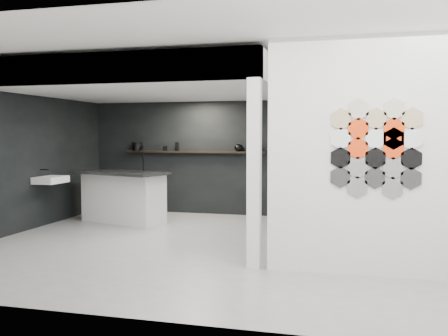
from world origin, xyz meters
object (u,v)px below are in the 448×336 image
at_px(kettle, 239,148).
at_px(bottle_dark, 177,146).
at_px(utensil_cup, 165,148).
at_px(kitchen_island, 123,196).
at_px(glass_vase, 258,148).
at_px(stockpot, 137,146).
at_px(wall_basin, 51,180).
at_px(partition_panel, 373,157).
at_px(glass_bowl, 258,149).

height_order(kettle, bottle_dark, bottle_dark).
height_order(kettle, utensil_cup, kettle).
bearing_deg(utensil_cup, kitchen_island, -104.03).
relative_size(glass_vase, utensil_cup, 1.38).
relative_size(kitchen_island, stockpot, 8.95).
relative_size(wall_basin, utensil_cup, 6.04).
relative_size(bottle_dark, utensil_cup, 1.83).
xyz_separation_m(wall_basin, utensil_cup, (1.39, 2.07, 0.52)).
xyz_separation_m(partition_panel, utensil_cup, (-4.08, 3.87, -0.03)).
height_order(glass_vase, utensil_cup, glass_vase).
distance_m(partition_panel, glass_vase, 4.39).
distance_m(stockpot, glass_vase, 2.64).
bearing_deg(partition_panel, stockpot, 140.65).
xyz_separation_m(partition_panel, wall_basin, (-5.46, 1.80, -0.55)).
height_order(stockpot, glass_bowl, stockpot).
bearing_deg(wall_basin, kettle, 34.64).
xyz_separation_m(partition_panel, bottle_dark, (-3.81, 3.87, 0.01)).
bearing_deg(wall_basin, partition_panel, -18.23).
bearing_deg(partition_panel, wall_basin, 161.77).
bearing_deg(glass_vase, stockpot, 180.00).
bearing_deg(stockpot, kitchen_island, -77.13).
bearing_deg(bottle_dark, kitchen_island, -114.39).
height_order(kitchen_island, utensil_cup, kitchen_island).
xyz_separation_m(partition_panel, kitchen_island, (-4.41, 2.53, -0.90)).
height_order(glass_bowl, glass_vase, glass_vase).
bearing_deg(bottle_dark, wall_basin, -128.78).
height_order(wall_basin, utensil_cup, utensil_cup).
relative_size(stockpot, kettle, 1.25).
height_order(partition_panel, stockpot, partition_panel).
bearing_deg(glass_vase, wall_basin, -148.65).
bearing_deg(utensil_cup, bottle_dark, 0.00).
bearing_deg(kettle, kitchen_island, -128.39).
height_order(bottle_dark, utensil_cup, bottle_dark).
bearing_deg(wall_basin, utensil_cup, 56.09).
bearing_deg(wall_basin, glass_bowl, 31.35).
distance_m(kitchen_island, glass_vase, 2.83).
bearing_deg(stockpot, glass_bowl, 0.00).
distance_m(wall_basin, glass_bowl, 4.00).
bearing_deg(bottle_dark, stockpot, 180.00).
height_order(wall_basin, glass_vase, glass_vase).
bearing_deg(stockpot, bottle_dark, 0.00).
xyz_separation_m(wall_basin, bottle_dark, (1.66, 2.07, 0.56)).
distance_m(kitchen_island, utensil_cup, 1.63).
height_order(wall_basin, stockpot, stockpot).
distance_m(partition_panel, bottle_dark, 5.42).
height_order(wall_basin, kettle, kettle).
bearing_deg(glass_bowl, stockpot, 180.00).
xyz_separation_m(stockpot, bottle_dark, (0.91, 0.00, 0.00)).
bearing_deg(glass_bowl, bottle_dark, 180.00).
distance_m(stockpot, kettle, 2.24).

